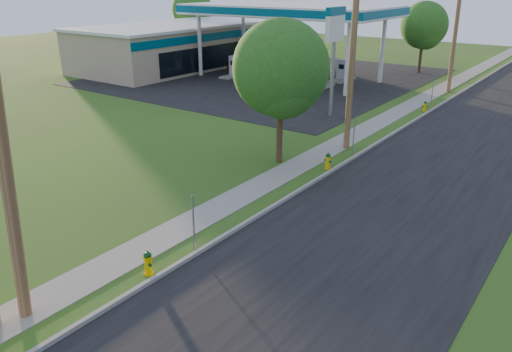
{
  "coord_description": "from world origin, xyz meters",
  "views": [
    {
      "loc": [
        10.44,
        -6.32,
        8.38
      ],
      "look_at": [
        0.0,
        8.0,
        1.4
      ],
      "focal_mm": 35.0,
      "sensor_mm": 36.0,
      "label": 1
    }
  ],
  "objects_px": {
    "hydrant_mid": "(328,161)",
    "fuel_pump_ne": "(320,80)",
    "car_red": "(258,66)",
    "hydrant_near": "(148,263)",
    "tree_back": "(193,11)",
    "utility_pole_mid": "(353,54)",
    "tree_lot": "(425,27)",
    "hydrant_far": "(425,106)",
    "fuel_pump_sw": "(260,63)",
    "fuel_pump_se": "(342,73)",
    "utility_pole_far": "(456,30)",
    "tree_verge": "(281,73)",
    "fuel_pump_nw": "(234,69)",
    "price_pylon": "(335,31)",
    "utility_pole_near": "(2,148)"
  },
  "relations": [
    {
      "from": "utility_pole_far",
      "to": "tree_back",
      "type": "bearing_deg",
      "value": 169.55
    },
    {
      "from": "fuel_pump_ne",
      "to": "fuel_pump_se",
      "type": "xyz_separation_m",
      "value": [
        0.0,
        4.0,
        0.0
      ]
    },
    {
      "from": "fuel_pump_sw",
      "to": "tree_verge",
      "type": "bearing_deg",
      "value": -52.17
    },
    {
      "from": "utility_pole_far",
      "to": "price_pylon",
      "type": "xyz_separation_m",
      "value": [
        -3.9,
        -12.5,
        0.63
      ]
    },
    {
      "from": "car_red",
      "to": "hydrant_far",
      "type": "bearing_deg",
      "value": -123.8
    },
    {
      "from": "utility_pole_far",
      "to": "fuel_pump_ne",
      "type": "height_order",
      "value": "utility_pole_far"
    },
    {
      "from": "fuel_pump_nw",
      "to": "utility_pole_far",
      "type": "bearing_deg",
      "value": 15.61
    },
    {
      "from": "utility_pole_far",
      "to": "fuel_pump_nw",
      "type": "distance_m",
      "value": 19.03
    },
    {
      "from": "price_pylon",
      "to": "car_red",
      "type": "relative_size",
      "value": 1.2
    },
    {
      "from": "fuel_pump_ne",
      "to": "car_red",
      "type": "relative_size",
      "value": 0.56
    },
    {
      "from": "utility_pole_near",
      "to": "tree_back",
      "type": "distance_m",
      "value": 53.63
    },
    {
      "from": "fuel_pump_ne",
      "to": "hydrant_far",
      "type": "distance_m",
      "value": 9.98
    },
    {
      "from": "fuel_pump_nw",
      "to": "hydrant_far",
      "type": "height_order",
      "value": "fuel_pump_nw"
    },
    {
      "from": "fuel_pump_nw",
      "to": "tree_lot",
      "type": "xyz_separation_m",
      "value": [
        13.15,
        12.18,
        3.54
      ]
    },
    {
      "from": "hydrant_near",
      "to": "hydrant_mid",
      "type": "relative_size",
      "value": 1.01
    },
    {
      "from": "hydrant_near",
      "to": "tree_back",
      "type": "bearing_deg",
      "value": 131.13
    },
    {
      "from": "utility_pole_near",
      "to": "hydrant_mid",
      "type": "xyz_separation_m",
      "value": [
        0.71,
        14.64,
        -4.41
      ]
    },
    {
      "from": "fuel_pump_nw",
      "to": "car_red",
      "type": "relative_size",
      "value": 0.56
    },
    {
      "from": "fuel_pump_ne",
      "to": "tree_verge",
      "type": "relative_size",
      "value": 0.47
    },
    {
      "from": "fuel_pump_nw",
      "to": "hydrant_near",
      "type": "distance_m",
      "value": 33.34
    },
    {
      "from": "hydrant_mid",
      "to": "fuel_pump_ne",
      "type": "bearing_deg",
      "value": 120.41
    },
    {
      "from": "car_red",
      "to": "hydrant_mid",
      "type": "bearing_deg",
      "value": -154.65
    },
    {
      "from": "fuel_pump_nw",
      "to": "fuel_pump_sw",
      "type": "relative_size",
      "value": 1.0
    },
    {
      "from": "utility_pole_near",
      "to": "utility_pole_mid",
      "type": "bearing_deg",
      "value": 90.0
    },
    {
      "from": "car_red",
      "to": "hydrant_near",
      "type": "bearing_deg",
      "value": -167.51
    },
    {
      "from": "price_pylon",
      "to": "hydrant_near",
      "type": "xyz_separation_m",
      "value": [
        4.59,
        -20.18,
        -5.04
      ]
    },
    {
      "from": "fuel_pump_ne",
      "to": "hydrant_mid",
      "type": "relative_size",
      "value": 3.99
    },
    {
      "from": "utility_pole_far",
      "to": "hydrant_far",
      "type": "height_order",
      "value": "utility_pole_far"
    },
    {
      "from": "utility_pole_far",
      "to": "tree_back",
      "type": "relative_size",
      "value": 1.27
    },
    {
      "from": "fuel_pump_sw",
      "to": "tree_verge",
      "type": "xyz_separation_m",
      "value": [
        16.3,
        -20.98,
        3.69
      ]
    },
    {
      "from": "fuel_pump_sw",
      "to": "hydrant_near",
      "type": "xyz_separation_m",
      "value": [
        18.59,
        -31.68,
        -0.33
      ]
    },
    {
      "from": "tree_back",
      "to": "hydrant_mid",
      "type": "xyz_separation_m",
      "value": [
        33.9,
        -27.49,
        -4.41
      ]
    },
    {
      "from": "tree_lot",
      "to": "car_red",
      "type": "xyz_separation_m",
      "value": [
        -12.24,
        -9.74,
        -3.47
      ]
    },
    {
      "from": "fuel_pump_ne",
      "to": "fuel_pump_sw",
      "type": "bearing_deg",
      "value": 156.04
    },
    {
      "from": "hydrant_near",
      "to": "hydrant_far",
      "type": "xyz_separation_m",
      "value": [
        0.04,
        25.08,
        -0.04
      ]
    },
    {
      "from": "utility_pole_far",
      "to": "tree_verge",
      "type": "bearing_deg",
      "value": -94.17
    },
    {
      "from": "utility_pole_mid",
      "to": "hydrant_far",
      "type": "distance_m",
      "value": 11.39
    },
    {
      "from": "utility_pole_far",
      "to": "hydrant_mid",
      "type": "height_order",
      "value": "utility_pole_far"
    },
    {
      "from": "fuel_pump_ne",
      "to": "tree_verge",
      "type": "bearing_deg",
      "value": -66.75
    },
    {
      "from": "hydrant_far",
      "to": "utility_pole_mid",
      "type": "bearing_deg",
      "value": -93.98
    },
    {
      "from": "utility_pole_far",
      "to": "fuel_pump_se",
      "type": "relative_size",
      "value": 2.97
    },
    {
      "from": "car_red",
      "to": "tree_back",
      "type": "bearing_deg",
      "value": 43.88
    },
    {
      "from": "car_red",
      "to": "fuel_pump_ne",
      "type": "bearing_deg",
      "value": -124.7
    },
    {
      "from": "hydrant_near",
      "to": "car_red",
      "type": "relative_size",
      "value": 0.14
    },
    {
      "from": "hydrant_far",
      "to": "fuel_pump_sw",
      "type": "bearing_deg",
      "value": 160.49
    },
    {
      "from": "hydrant_far",
      "to": "tree_lot",
      "type": "bearing_deg",
      "value": 110.34
    },
    {
      "from": "fuel_pump_se",
      "to": "hydrant_near",
      "type": "distance_m",
      "value": 33.1
    },
    {
      "from": "fuel_pump_se",
      "to": "hydrant_mid",
      "type": "relative_size",
      "value": 3.99
    },
    {
      "from": "utility_pole_mid",
      "to": "tree_lot",
      "type": "bearing_deg",
      "value": 100.7
    },
    {
      "from": "fuel_pump_nw",
      "to": "tree_lot",
      "type": "relative_size",
      "value": 0.48
    }
  ]
}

